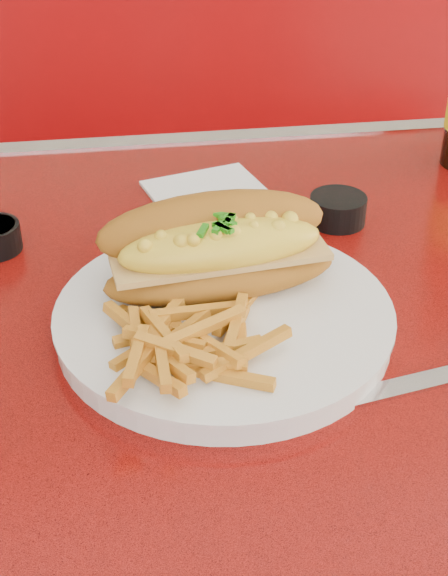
{
  "coord_description": "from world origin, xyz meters",
  "views": [
    {
      "loc": [
        -0.15,
        -0.51,
        1.15
      ],
      "look_at": [
        -0.08,
        0.01,
        0.81
      ],
      "focal_mm": 50.0,
      "sensor_mm": 36.0,
      "label": 1
    }
  ],
  "objects": [
    {
      "name": "diner_table",
      "position": [
        0.0,
        0.0,
        0.61
      ],
      "size": [
        1.23,
        0.83,
        0.77
      ],
      "color": "red",
      "rests_on": "ground"
    },
    {
      "name": "booth_bench_far",
      "position": [
        0.0,
        0.81,
        0.29
      ],
      "size": [
        1.2,
        0.51,
        0.9
      ],
      "color": "maroon",
      "rests_on": "ground"
    },
    {
      "name": "dinner_plate",
      "position": [
        -0.08,
        0.01,
        0.78
      ],
      "size": [
        0.28,
        0.28,
        0.02
      ],
      "rotation": [
        0.0,
        0.0,
        0.05
      ],
      "color": "silver",
      "rests_on": "diner_table"
    },
    {
      "name": "mac_hoagie",
      "position": [
        -0.08,
        0.04,
        0.82
      ],
      "size": [
        0.2,
        0.11,
        0.09
      ],
      "rotation": [
        0.0,
        0.0,
        0.12
      ],
      "color": "#9E6019",
      "rests_on": "dinner_plate"
    },
    {
      "name": "fries_pile",
      "position": [
        -0.11,
        -0.04,
        0.8
      ],
      "size": [
        0.11,
        0.1,
        0.03
      ],
      "primitive_type": null,
      "rotation": [
        0.0,
        0.0,
        0.0
      ],
      "color": "orange",
      "rests_on": "dinner_plate"
    },
    {
      "name": "fork",
      "position": [
        -0.05,
        0.03,
        0.79
      ],
      "size": [
        0.02,
        0.16,
        0.0
      ],
      "rotation": [
        0.0,
        0.0,
        1.57
      ],
      "color": "silver",
      "rests_on": "dinner_plate"
    },
    {
      "name": "gravy_ramekin",
      "position": [
        -0.09,
        0.1,
        0.8
      ],
      "size": [
        0.12,
        0.12,
        0.05
      ],
      "rotation": [
        0.0,
        0.0,
        0.39
      ],
      "color": "silver",
      "rests_on": "diner_table"
    },
    {
      "name": "sauce_cup_right",
      "position": [
        0.06,
        0.17,
        0.79
      ],
      "size": [
        0.07,
        0.07,
        0.03
      ],
      "rotation": [
        0.0,
        0.0,
        -0.41
      ],
      "color": "black",
      "rests_on": "diner_table"
    },
    {
      "name": "paper_napkin",
      "position": [
        -0.06,
        0.24,
        0.77
      ],
      "size": [
        0.15,
        0.15,
        0.0
      ],
      "primitive_type": "cube",
      "rotation": [
        0.0,
        0.0,
        0.27
      ],
      "color": "white",
      "rests_on": "diner_table"
    }
  ]
}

